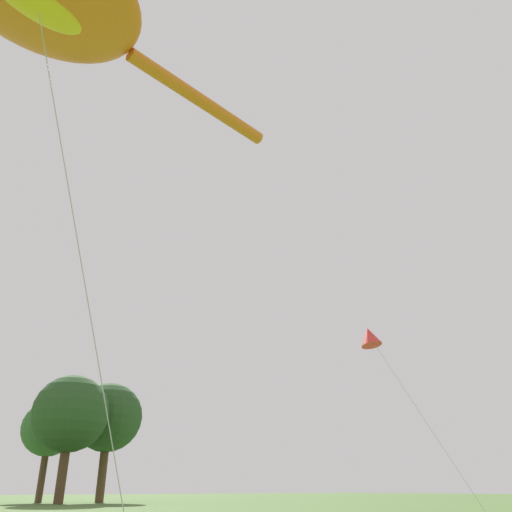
% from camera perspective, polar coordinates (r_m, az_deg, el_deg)
% --- Properties ---
extents(small_kite_diamond_red, '(1.44, 5.10, 8.68)m').
position_cam_1_polar(small_kite_diamond_red, '(25.97, 12.36, -8.65)').
color(small_kite_diamond_red, red).
rests_on(small_kite_diamond_red, ground).
extents(tree_broad_distant, '(6.16, 6.16, 10.84)m').
position_cam_1_polar(tree_broad_distant, '(67.04, -21.72, -17.18)').
color(tree_broad_distant, '#513823').
rests_on(tree_broad_distant, ground).
extents(tree_oak_left, '(7.69, 7.69, 12.86)m').
position_cam_1_polar(tree_oak_left, '(65.39, -15.88, -16.68)').
color(tree_oak_left, '#513823').
rests_on(tree_oak_left, ground).
extents(tree_oak_right, '(7.85, 7.85, 12.61)m').
position_cam_1_polar(tree_oak_right, '(60.41, -19.66, -15.98)').
color(tree_oak_right, '#513823').
rests_on(tree_oak_right, ground).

